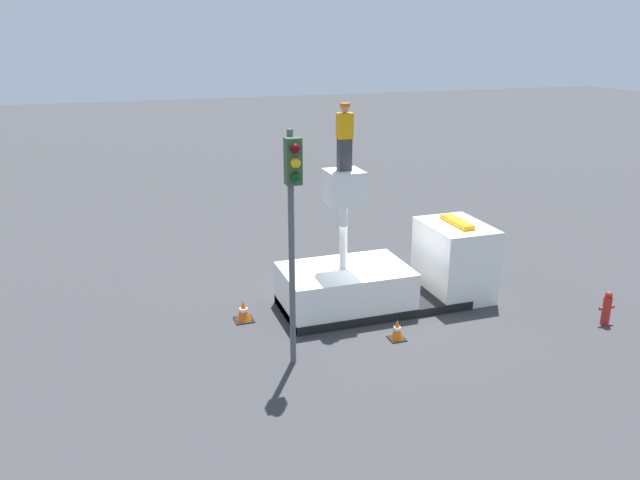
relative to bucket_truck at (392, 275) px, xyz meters
The scene contains 7 objects.
ground_plane 1.04m from the bucket_truck, behind, with size 120.00×120.00×0.00m, color #38383A.
bucket_truck is the anchor object (origin of this frame).
worker 4.32m from the bucket_truck, behind, with size 0.40×0.26×1.75m.
traffic_light_pole 5.38m from the bucket_truck, 145.58° to the right, with size 0.34×0.57×5.55m.
fire_hydrant 5.81m from the bucket_truck, 32.44° to the right, with size 0.47×0.23×0.95m.
traffic_cone_rear 4.34m from the bucket_truck, behind, with size 0.52×0.52×0.58m.
traffic_cone_curbside 2.34m from the bucket_truck, 110.90° to the right, with size 0.41×0.41×0.56m.
Camera 1 is at (-6.71, -15.08, 7.52)m, focal length 35.00 mm.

